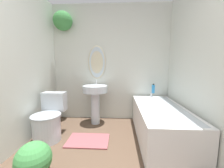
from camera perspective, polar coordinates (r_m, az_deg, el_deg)
wall_back at (r=2.95m, az=-2.98°, el=10.59°), size 2.53×0.37×2.40m
wall_left at (r=2.17m, az=-38.12°, el=7.20°), size 0.06×2.67×2.40m
wall_right at (r=1.95m, az=36.09°, el=7.50°), size 0.06×2.67×2.40m
toilet at (r=2.46m, az=-24.79°, el=-13.75°), size 0.44×0.59×0.71m
pedestal_sink at (r=2.74m, az=-6.98°, el=-5.09°), size 0.49×0.49×0.87m
bathtub at (r=2.37m, az=19.39°, el=-14.65°), size 0.71×1.53×0.60m
shampoo_bottle at (r=2.91m, az=16.78°, el=-1.92°), size 0.06×0.06×0.19m
potted_plant at (r=1.66m, az=-29.66°, el=-27.00°), size 0.33×0.33×0.45m
bath_mat at (r=2.32m, az=-9.89°, el=-22.10°), size 0.63×0.42×0.02m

